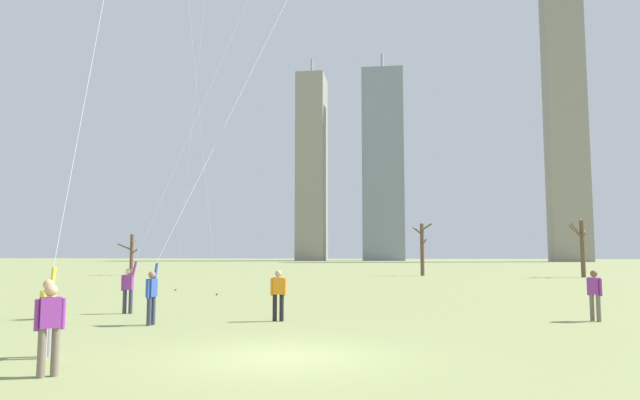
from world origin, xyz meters
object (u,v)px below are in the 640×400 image
(kite_flyer_foreground_right_white, at_px, (63,225))
(bystander_watching_nearby, at_px, (50,325))
(kite_flyer_far_back_orange, at_px, (206,177))
(bare_tree_center, at_px, (131,253))
(bystander_strolling_midfield, at_px, (595,293))
(bare_tree_leftmost, at_px, (422,248))
(bystander_far_off_by_trees, at_px, (278,293))
(kite_flyer_foreground_left_yellow, at_px, (159,214))
(bare_tree_far_right_edge, at_px, (582,245))

(kite_flyer_foreground_right_white, height_order, bystander_watching_nearby, kite_flyer_foreground_right_white)
(kite_flyer_far_back_orange, height_order, bare_tree_center, kite_flyer_far_back_orange)
(bystander_strolling_midfield, xyz_separation_m, bystander_watching_nearby, (-12.40, -9.78, 0.00))
(bare_tree_leftmost, bearing_deg, kite_flyer_far_back_orange, -103.82)
(kite_flyer_far_back_orange, bearing_deg, bystander_watching_nearby, -87.89)
(kite_flyer_foreground_right_white, distance_m, bystander_watching_nearby, 3.23)
(bystander_far_off_by_trees, bearing_deg, kite_flyer_foreground_left_yellow, 161.35)
(kite_flyer_foreground_right_white, relative_size, bare_tree_leftmost, 2.80)
(kite_flyer_foreground_left_yellow, height_order, kite_flyer_far_back_orange, kite_flyer_far_back_orange)
(bystander_far_off_by_trees, xyz_separation_m, bare_tree_leftmost, (6.29, 37.04, 1.76))
(bare_tree_far_right_edge, bearing_deg, kite_flyer_foreground_right_white, -119.98)
(bystander_far_off_by_trees, bearing_deg, kite_flyer_foreground_right_white, -120.25)
(kite_flyer_far_back_orange, relative_size, bystander_watching_nearby, 11.17)
(kite_flyer_foreground_left_yellow, height_order, bystander_watching_nearby, kite_flyer_foreground_left_yellow)
(kite_flyer_foreground_right_white, relative_size, bystander_watching_nearby, 8.68)
(kite_flyer_foreground_right_white, distance_m, bare_tree_center, 44.86)
(kite_flyer_foreground_right_white, height_order, bare_tree_leftmost, kite_flyer_foreground_right_white)
(bystander_far_off_by_trees, distance_m, bare_tree_far_right_edge, 40.80)
(bare_tree_center, bearing_deg, kite_flyer_far_back_orange, -60.35)
(kite_flyer_far_back_orange, bearing_deg, bare_tree_center, 119.65)
(bystander_watching_nearby, height_order, bare_tree_leftmost, bare_tree_leftmost)
(kite_flyer_foreground_left_yellow, distance_m, bystander_watching_nearby, 10.74)
(kite_flyer_foreground_left_yellow, relative_size, bystander_watching_nearby, 9.38)
(kite_flyer_far_back_orange, relative_size, kite_flyer_foreground_right_white, 1.29)
(kite_flyer_foreground_left_yellow, distance_m, kite_flyer_foreground_right_white, 7.95)
(bystander_watching_nearby, bearing_deg, kite_flyer_foreground_left_yellow, 103.71)
(bare_tree_far_right_edge, bearing_deg, bystander_strolling_midfield, -106.82)
(kite_flyer_foreground_right_white, bearing_deg, bare_tree_far_right_edge, 60.02)
(kite_flyer_foreground_left_yellow, relative_size, bystander_strolling_midfield, 9.38)
(kite_flyer_foreground_left_yellow, height_order, bare_tree_far_right_edge, kite_flyer_foreground_left_yellow)
(bare_tree_leftmost, bearing_deg, bare_tree_center, -175.25)
(bystander_strolling_midfield, relative_size, bystander_far_off_by_trees, 1.00)
(bare_tree_leftmost, bearing_deg, bare_tree_far_right_edge, -6.96)
(kite_flyer_foreground_left_yellow, xyz_separation_m, kite_flyer_foreground_right_white, (1.20, -7.82, -0.78))
(bystander_far_off_by_trees, distance_m, bare_tree_leftmost, 37.61)
(kite_flyer_far_back_orange, relative_size, bystander_strolling_midfield, 11.17)
(bare_tree_far_right_edge, bearing_deg, kite_flyer_far_back_orange, -123.52)
(kite_flyer_far_back_orange, relative_size, bare_tree_leftmost, 3.60)
(kite_flyer_foreground_left_yellow, distance_m, bystander_strolling_midfield, 15.11)
(bystander_strolling_midfield, bearing_deg, bare_tree_leftmost, 96.01)
(bare_tree_far_right_edge, bearing_deg, kite_flyer_foreground_left_yellow, -126.73)
(kite_flyer_foreground_right_white, height_order, bare_tree_center, kite_flyer_foreground_right_white)
(bare_tree_far_right_edge, bearing_deg, bystander_watching_nearby, -117.38)
(kite_flyer_foreground_left_yellow, xyz_separation_m, bare_tree_center, (-17.27, 33.05, -1.45))
(bystander_strolling_midfield, xyz_separation_m, bare_tree_far_right_edge, (10.28, 34.02, 1.98))
(bystander_watching_nearby, xyz_separation_m, bare_tree_leftmost, (8.64, 45.52, 1.76))
(kite_flyer_far_back_orange, distance_m, bystander_watching_nearby, 9.85)
(kite_flyer_foreground_right_white, distance_m, bare_tree_leftmost, 44.35)
(bystander_strolling_midfield, height_order, bare_tree_leftmost, bare_tree_leftmost)
(kite_flyer_foreground_right_white, bearing_deg, kite_flyer_far_back_orange, 82.16)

